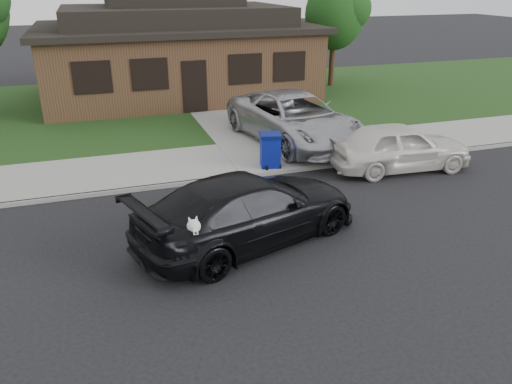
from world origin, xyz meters
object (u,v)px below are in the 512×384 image
object	(u,v)px
sedan	(249,209)
recycling_bin	(270,150)
white_compact	(399,146)
minivan	(294,118)

from	to	relation	value
sedan	recycling_bin	xyz separation A→B (m)	(1.94, 3.98, -0.12)
white_compact	recycling_bin	bearing A→B (deg)	77.10
white_compact	sedan	bearing A→B (deg)	120.83
minivan	recycling_bin	distance (m)	2.61
sedan	minivan	bearing A→B (deg)	-49.31
minivan	recycling_bin	world-z (taller)	minivan
sedan	minivan	world-z (taller)	minivan
minivan	white_compact	world-z (taller)	minivan
minivan	white_compact	distance (m)	3.80
sedan	recycling_bin	size ratio (longest dim) A/B	5.45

